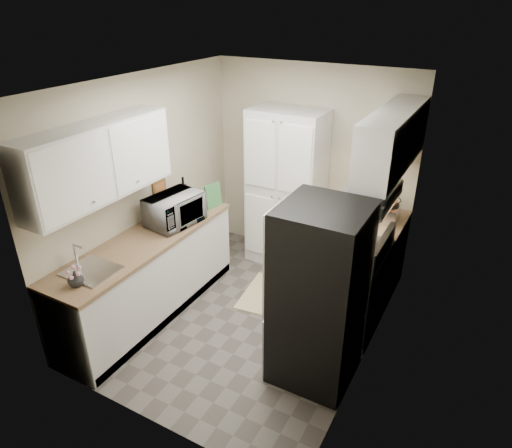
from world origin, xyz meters
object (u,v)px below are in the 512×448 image
at_px(refrigerator, 319,296).
at_px(microwave, 175,210).
at_px(pantry_cabinet, 286,189).
at_px(wine_bottle, 184,193).
at_px(toaster_oven, 387,213).
at_px(electric_range, 349,286).

bearing_deg(refrigerator, microwave, 167.28).
xyz_separation_m(refrigerator, microwave, (-1.87, 0.42, 0.24)).
height_order(pantry_cabinet, wine_bottle, pantry_cabinet).
xyz_separation_m(pantry_cabinet, refrigerator, (1.14, -1.73, -0.15)).
distance_m(pantry_cabinet, toaster_oven, 1.29).
xyz_separation_m(refrigerator, toaster_oven, (0.15, 1.61, 0.16)).
bearing_deg(toaster_oven, wine_bottle, -162.12).
xyz_separation_m(pantry_cabinet, toaster_oven, (1.29, -0.11, 0.01)).
bearing_deg(pantry_cabinet, microwave, -119.18).
height_order(microwave, wine_bottle, wine_bottle).
height_order(pantry_cabinet, toaster_oven, pantry_cabinet).
relative_size(electric_range, refrigerator, 0.66).
distance_m(electric_range, refrigerator, 0.88).
height_order(wine_bottle, toaster_oven, wine_bottle).
relative_size(wine_bottle, toaster_oven, 1.02).
bearing_deg(wine_bottle, pantry_cabinet, 43.46).
relative_size(electric_range, wine_bottle, 3.39).
bearing_deg(toaster_oven, microwave, -150.61).
height_order(refrigerator, toaster_oven, refrigerator).
distance_m(wine_bottle, toaster_oven, 2.34).
xyz_separation_m(refrigerator, wine_bottle, (-2.07, 0.85, 0.24)).
distance_m(refrigerator, wine_bottle, 2.25).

